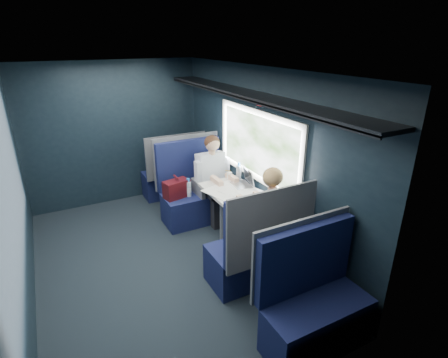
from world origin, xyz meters
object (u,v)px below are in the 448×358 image
laptop (245,181)px  cup (229,175)px  man (214,175)px  bottle_small (239,172)px  seat_row_back (313,303)px  table (233,198)px  seat_bay_near (193,193)px  seat_bay_far (257,251)px  woman (268,214)px  seat_row_front (173,174)px

laptop → cup: 0.31m
man → bottle_small: (0.23, -0.33, 0.13)m
seat_row_back → table: bearing=84.2°
seat_bay_near → seat_bay_far: size_ratio=1.00×
seat_bay_far → woman: bearing=33.8°
woman → laptop: size_ratio=3.98×
seat_row_back → woman: 1.16m
seat_bay_far → table: bearing=78.2°
seat_bay_near → cup: (0.38, -0.43, 0.36)m
woman → laptop: 0.87m
seat_row_front → seat_bay_near: bearing=-91.0°
seat_bay_near → bottle_small: seat_bay_near is taller
seat_bay_near → seat_bay_far: (0.02, -1.74, -0.01)m
seat_row_back → seat_bay_near: bearing=90.4°
table → laptop: (0.26, 0.14, 0.14)m
seat_row_back → cup: bearing=80.7°
seat_bay_far → woman: woman is taller
cup → seat_bay_far: bearing=-105.6°
seat_row_front → woman: (0.25, -2.50, 0.32)m
woman → cup: size_ratio=14.04×
seat_row_front → man: 1.17m
bottle_small → cup: (-0.11, 0.07, -0.06)m
seat_bay_far → cup: size_ratio=13.38×
seat_bay_near → seat_row_back: (0.02, -2.67, -0.01)m
seat_row_front → woman: bearing=-84.3°
cup → table: bearing=-112.8°
seat_bay_near → laptop: (0.46, -0.73, 0.38)m
seat_row_front → seat_row_back: 3.59m
seat_row_back → woman: (0.25, 1.09, 0.32)m
seat_row_front → man: size_ratio=0.88×
bottle_small → cup: bottle_small is taller
seat_row_front → bottle_small: bearing=-71.4°
man → laptop: 0.59m
bottle_small → cup: bearing=148.3°
bottle_small → seat_bay_far: bearing=-111.1°
seat_bay_near → woman: woman is taller
bottle_small → cup: size_ratio=2.57×
seat_row_back → laptop: 2.03m
laptop → man: bearing=109.0°
table → laptop: bearing=28.8°
table → seat_bay_far: seat_bay_far is taller
laptop → seat_row_back: bearing=-102.8°
table → woman: bearing=-84.5°
cup → seat_bay_near: bearing=131.6°
bottle_small → man: bearing=124.8°
seat_bay_far → laptop: seat_bay_far is taller
seat_bay_far → seat_row_front: 2.67m
table → bottle_small: bearing=51.1°
seat_bay_near → cup: 0.68m
woman → cup: woman is taller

